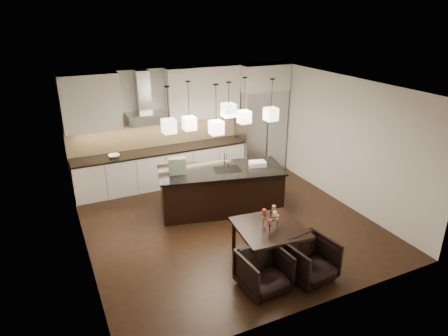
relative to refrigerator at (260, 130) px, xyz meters
name	(u,v)px	position (x,y,z in m)	size (l,w,h in m)	color
floor	(228,224)	(-2.10, -2.38, -1.08)	(5.50, 5.50, 0.02)	black
ceiling	(229,86)	(-2.10, -2.38, 1.73)	(5.50, 5.50, 0.02)	white
wall_back	(181,124)	(-2.10, 0.38, 0.32)	(5.50, 0.02, 2.80)	silver
wall_front	(318,226)	(-2.10, -5.14, 0.32)	(5.50, 0.02, 2.80)	silver
wall_left	(78,185)	(-4.86, -2.38, 0.32)	(0.02, 5.50, 2.80)	silver
wall_right	(342,140)	(0.66, -2.38, 0.32)	(0.02, 5.50, 2.80)	silver
refrigerator	(260,130)	(0.00, 0.00, 0.00)	(1.20, 0.72, 2.15)	#B7B7BA
fridge_panel	(262,77)	(0.00, 0.00, 1.40)	(1.26, 0.72, 0.65)	silver
lower_cabinets	(163,168)	(-2.73, 0.05, -0.64)	(4.21, 0.62, 0.88)	silver
countertop	(161,150)	(-2.73, 0.05, -0.17)	(4.21, 0.66, 0.04)	black
backsplash	(157,134)	(-2.73, 0.35, 0.16)	(4.21, 0.02, 0.63)	#CFB883
upper_cab_left	(91,103)	(-4.20, 0.19, 1.10)	(1.25, 0.35, 1.25)	silver
upper_cab_right	(203,93)	(-1.55, 0.19, 1.10)	(1.86, 0.35, 1.25)	silver
hood_canopy	(146,118)	(-3.03, 0.10, 0.65)	(0.90, 0.52, 0.24)	#B7B7BA
hood_chimney	(143,92)	(-3.03, 0.21, 1.24)	(0.30, 0.28, 0.96)	#B7B7BA
fruit_bowl	(114,156)	(-3.86, 0.00, -0.12)	(0.26, 0.26, 0.06)	silver
island_body	(221,190)	(-1.97, -1.74, -0.63)	(2.53, 1.01, 0.89)	black
island_top	(221,170)	(-1.97, -1.74, -0.16)	(2.62, 1.09, 0.04)	black
faucet	(224,159)	(-1.85, -1.67, 0.05)	(0.10, 0.24, 0.39)	silver
tote_bag	(177,166)	(-2.87, -1.56, 0.03)	(0.34, 0.18, 0.34)	#154C2A
food_container	(257,164)	(-1.17, -1.89, -0.09)	(0.34, 0.24, 0.10)	silver
dining_table	(269,243)	(-2.01, -3.82, -0.74)	(1.10, 1.10, 0.66)	black
candelabra	(270,217)	(-2.01, -3.82, -0.22)	(0.32, 0.32, 0.39)	black
candle_a	(277,217)	(-1.89, -3.84, -0.25)	(0.07, 0.07, 0.09)	beige
candle_b	(264,216)	(-2.06, -3.71, -0.25)	(0.07, 0.07, 0.09)	#C47E3D
candle_c	(270,222)	(-2.08, -3.92, -0.25)	(0.07, 0.07, 0.09)	#AB3127
candle_d	(274,208)	(-1.91, -3.75, -0.11)	(0.07, 0.07, 0.09)	#C47E3D
candle_e	(264,212)	(-2.12, -3.80, -0.11)	(0.07, 0.07, 0.09)	#AB3127
candle_f	(275,214)	(-2.00, -3.94, -0.11)	(0.07, 0.07, 0.09)	beige
armchair_left	(264,271)	(-2.49, -4.45, -0.75)	(0.70, 0.72, 0.66)	black
armchair_right	(310,260)	(-1.67, -4.52, -0.74)	(0.72, 0.74, 0.68)	black
pendant_a	(169,126)	(-3.09, -1.86, 0.98)	(0.24, 0.24, 0.26)	#F0E9C2
pendant_b	(189,123)	(-2.56, -1.52, 0.88)	(0.24, 0.24, 0.26)	#F0E9C2
pendant_c	(229,110)	(-1.89, -1.94, 1.17)	(0.24, 0.24, 0.26)	#F0E9C2
pendant_d	(244,117)	(-1.35, -1.59, 0.89)	(0.24, 0.24, 0.26)	#F0E9C2
pendant_e	(271,114)	(-0.94, -1.98, 1.00)	(0.24, 0.24, 0.26)	#F0E9C2
pendant_f	(216,128)	(-2.20, -2.05, 0.89)	(0.24, 0.24, 0.26)	#F0E9C2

